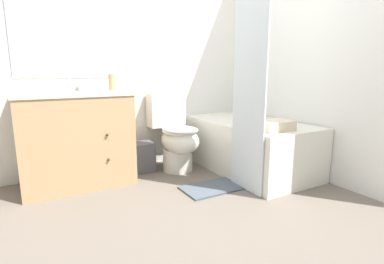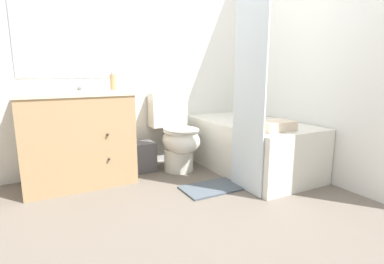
{
  "view_description": "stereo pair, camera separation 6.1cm",
  "coord_description": "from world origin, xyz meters",
  "px_view_note": "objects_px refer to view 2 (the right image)",
  "views": [
    {
      "loc": [
        -1.18,
        -1.52,
        1.03
      ],
      "look_at": [
        0.09,
        0.72,
        0.51
      ],
      "focal_mm": 28.0,
      "sensor_mm": 36.0,
      "label": 1
    },
    {
      "loc": [
        -1.13,
        -1.55,
        1.03
      ],
      "look_at": [
        0.09,
        0.72,
        0.51
      ],
      "focal_mm": 28.0,
      "sensor_mm": 36.0,
      "label": 2
    }
  ],
  "objects_px": {
    "sink_faucet": "(71,87)",
    "hand_towel_folded": "(34,91)",
    "tissue_box": "(87,86)",
    "wastebasket": "(142,157)",
    "bath_towel_folded": "(275,126)",
    "bathtub": "(250,145)",
    "soap_dispenser": "(113,82)",
    "toilet": "(177,136)",
    "bath_mat": "(212,188)",
    "vanity_cabinet": "(78,137)"
  },
  "relations": [
    {
      "from": "sink_faucet",
      "to": "hand_towel_folded",
      "type": "distance_m",
      "value": 0.48
    },
    {
      "from": "tissue_box",
      "to": "wastebasket",
      "type": "bearing_deg",
      "value": -15.58
    },
    {
      "from": "sink_faucet",
      "to": "wastebasket",
      "type": "distance_m",
      "value": 0.98
    },
    {
      "from": "tissue_box",
      "to": "bath_towel_folded",
      "type": "height_order",
      "value": "tissue_box"
    },
    {
      "from": "bathtub",
      "to": "soap_dispenser",
      "type": "distance_m",
      "value": 1.54
    },
    {
      "from": "sink_faucet",
      "to": "hand_towel_folded",
      "type": "height_order",
      "value": "sink_faucet"
    },
    {
      "from": "sink_faucet",
      "to": "toilet",
      "type": "height_order",
      "value": "sink_faucet"
    },
    {
      "from": "hand_towel_folded",
      "to": "sink_faucet",
      "type": "bearing_deg",
      "value": 48.67
    },
    {
      "from": "bathtub",
      "to": "bath_mat",
      "type": "bearing_deg",
      "value": -156.31
    },
    {
      "from": "bathtub",
      "to": "wastebasket",
      "type": "relative_size",
      "value": 4.61
    },
    {
      "from": "bath_mat",
      "to": "soap_dispenser",
      "type": "bearing_deg",
      "value": 128.93
    },
    {
      "from": "tissue_box",
      "to": "hand_towel_folded",
      "type": "bearing_deg",
      "value": -143.47
    },
    {
      "from": "vanity_cabinet",
      "to": "sink_faucet",
      "type": "xyz_separation_m",
      "value": [
        -0.0,
        0.2,
        0.45
      ]
    },
    {
      "from": "vanity_cabinet",
      "to": "soap_dispenser",
      "type": "bearing_deg",
      "value": 11.8
    },
    {
      "from": "bath_towel_folded",
      "to": "vanity_cabinet",
      "type": "bearing_deg",
      "value": 148.39
    },
    {
      "from": "sink_faucet",
      "to": "toilet",
      "type": "xyz_separation_m",
      "value": [
        0.98,
        -0.27,
        -0.52
      ]
    },
    {
      "from": "vanity_cabinet",
      "to": "sink_faucet",
      "type": "bearing_deg",
      "value": 90.0
    },
    {
      "from": "bathtub",
      "to": "tissue_box",
      "type": "distance_m",
      "value": 1.76
    },
    {
      "from": "sink_faucet",
      "to": "soap_dispenser",
      "type": "relative_size",
      "value": 0.78
    },
    {
      "from": "bathtub",
      "to": "bath_towel_folded",
      "type": "distance_m",
      "value": 0.59
    },
    {
      "from": "bath_mat",
      "to": "hand_towel_folded",
      "type": "bearing_deg",
      "value": 157.2
    },
    {
      "from": "vanity_cabinet",
      "to": "bath_towel_folded",
      "type": "relative_size",
      "value": 3.07
    },
    {
      "from": "vanity_cabinet",
      "to": "sink_faucet",
      "type": "distance_m",
      "value": 0.49
    },
    {
      "from": "bathtub",
      "to": "bath_towel_folded",
      "type": "relative_size",
      "value": 4.53
    },
    {
      "from": "sink_faucet",
      "to": "bathtub",
      "type": "bearing_deg",
      "value": -21.21
    },
    {
      "from": "toilet",
      "to": "hand_towel_folded",
      "type": "distance_m",
      "value": 1.4
    },
    {
      "from": "bath_mat",
      "to": "wastebasket",
      "type": "bearing_deg",
      "value": 117.18
    },
    {
      "from": "soap_dispenser",
      "to": "bath_towel_folded",
      "type": "xyz_separation_m",
      "value": [
        1.15,
        -1.02,
        -0.37
      ]
    },
    {
      "from": "bathtub",
      "to": "soap_dispenser",
      "type": "xyz_separation_m",
      "value": [
        -1.28,
        0.52,
        0.67
      ]
    },
    {
      "from": "vanity_cabinet",
      "to": "bath_mat",
      "type": "height_order",
      "value": "vanity_cabinet"
    },
    {
      "from": "soap_dispenser",
      "to": "bath_towel_folded",
      "type": "height_order",
      "value": "soap_dispenser"
    },
    {
      "from": "toilet",
      "to": "bath_towel_folded",
      "type": "relative_size",
      "value": 2.54
    },
    {
      "from": "soap_dispenser",
      "to": "bath_towel_folded",
      "type": "relative_size",
      "value": 0.58
    },
    {
      "from": "toilet",
      "to": "soap_dispenser",
      "type": "distance_m",
      "value": 0.85
    },
    {
      "from": "bath_towel_folded",
      "to": "sink_faucet",
      "type": "bearing_deg",
      "value": 143.29
    },
    {
      "from": "vanity_cabinet",
      "to": "hand_towel_folded",
      "type": "relative_size",
      "value": 3.78
    },
    {
      "from": "soap_dispenser",
      "to": "hand_towel_folded",
      "type": "bearing_deg",
      "value": -160.8
    },
    {
      "from": "soap_dispenser",
      "to": "bathtub",
      "type": "bearing_deg",
      "value": -22.12
    },
    {
      "from": "sink_faucet",
      "to": "wastebasket",
      "type": "height_order",
      "value": "sink_faucet"
    },
    {
      "from": "hand_towel_folded",
      "to": "vanity_cabinet",
      "type": "bearing_deg",
      "value": 27.09
    },
    {
      "from": "bathtub",
      "to": "vanity_cabinet",
      "type": "bearing_deg",
      "value": 164.98
    },
    {
      "from": "bath_towel_folded",
      "to": "bath_mat",
      "type": "xyz_separation_m",
      "value": [
        -0.51,
        0.21,
        -0.56
      ]
    },
    {
      "from": "bathtub",
      "to": "soap_dispenser",
      "type": "bearing_deg",
      "value": 157.88
    },
    {
      "from": "soap_dispenser",
      "to": "tissue_box",
      "type": "bearing_deg",
      "value": 157.23
    },
    {
      "from": "bath_towel_folded",
      "to": "bath_mat",
      "type": "relative_size",
      "value": 0.58
    },
    {
      "from": "hand_towel_folded",
      "to": "tissue_box",
      "type": "bearing_deg",
      "value": 36.53
    },
    {
      "from": "sink_faucet",
      "to": "bathtub",
      "type": "xyz_separation_m",
      "value": [
        1.66,
        -0.64,
        -0.63
      ]
    },
    {
      "from": "wastebasket",
      "to": "tissue_box",
      "type": "bearing_deg",
      "value": 164.42
    },
    {
      "from": "toilet",
      "to": "bath_mat",
      "type": "xyz_separation_m",
      "value": [
        0.04,
        -0.65,
        -0.36
      ]
    },
    {
      "from": "bath_mat",
      "to": "bath_towel_folded",
      "type": "bearing_deg",
      "value": -23.02
    }
  ]
}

